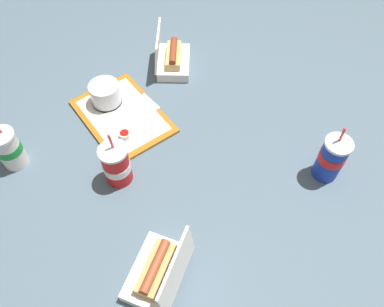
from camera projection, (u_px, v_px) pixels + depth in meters
name	position (u px, v px, depth m)	size (l,w,h in m)	color
ground_plane	(183.00, 172.00, 1.26)	(3.20, 3.20, 0.00)	#4C6070
food_tray	(122.00, 116.00, 1.39)	(0.40, 0.30, 0.01)	#A56619
cake_container	(105.00, 94.00, 1.39)	(0.11, 0.11, 0.08)	black
ketchup_cup	(125.00, 135.00, 1.31)	(0.04, 0.04, 0.02)	white
napkin_stack	(142.00, 107.00, 1.40)	(0.10, 0.10, 0.00)	white
plastic_fork	(105.00, 127.00, 1.35)	(0.11, 0.01, 0.01)	white
clamshell_hotdog_right	(172.00, 59.00, 1.53)	(0.23, 0.23, 0.17)	white
clamshell_hotdog_corner	(159.00, 272.00, 1.02)	(0.21, 0.24, 0.17)	white
soda_cup_left	(116.00, 165.00, 1.18)	(0.09, 0.09, 0.22)	red
soda_cup_right	(9.00, 149.00, 1.22)	(0.09, 0.09, 0.21)	white
soda_cup_corner	(331.00, 158.00, 1.18)	(0.09, 0.09, 0.23)	#1938B7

